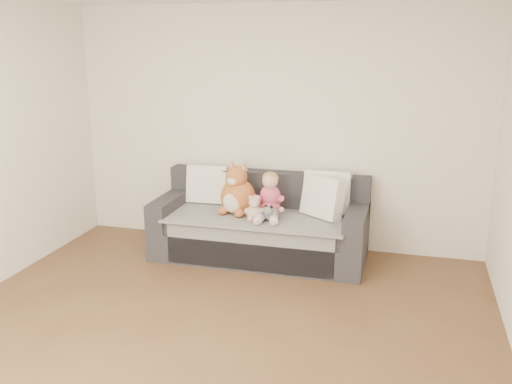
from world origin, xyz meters
TOP-DOWN VIEW (x-y plane):
  - room_shell at (0.00, 0.42)m, footprint 5.00×5.00m
  - sofa at (-0.05, 2.06)m, footprint 2.20×0.94m
  - cushion_left at (-0.72, 2.30)m, footprint 0.46×0.22m
  - cushion_right_back at (0.61, 2.27)m, footprint 0.49×0.24m
  - cushion_right_front at (0.59, 2.10)m, footprint 0.50×0.43m
  - toddler at (0.07, 1.96)m, footprint 0.33×0.48m
  - plush_cat at (-0.28, 2.01)m, footprint 0.44×0.39m
  - teddy_bear at (-0.05, 1.81)m, footprint 0.20×0.16m
  - plush_cow at (0.12, 1.83)m, footprint 0.15×0.23m
  - sippy_cup at (0.03, 1.81)m, footprint 0.10×0.07m

SIDE VIEW (x-z plane):
  - sofa at x=-0.05m, z-range -0.12..0.73m
  - sippy_cup at x=0.03m, z-range 0.48..0.59m
  - plush_cow at x=0.12m, z-range 0.46..0.64m
  - teddy_bear at x=-0.05m, z-range 0.45..0.71m
  - toddler at x=0.07m, z-range 0.43..0.90m
  - plush_cat at x=-0.28m, z-range 0.40..0.96m
  - cushion_left at x=-0.72m, z-range 0.47..0.89m
  - cushion_right_front at x=0.59m, z-range 0.47..0.90m
  - cushion_right_back at x=0.61m, z-range 0.46..0.92m
  - room_shell at x=0.00m, z-range -1.20..3.80m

